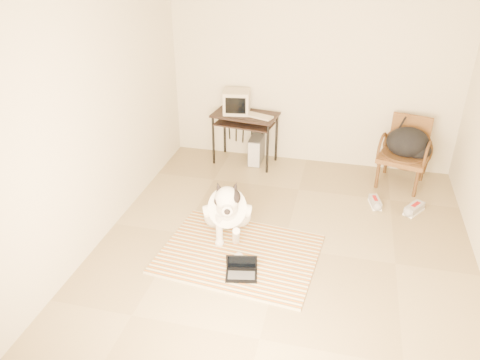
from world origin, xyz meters
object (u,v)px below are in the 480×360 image
(dog, at_px, (227,210))
(crt_monitor, at_px, (237,102))
(backpack, at_px, (410,144))
(laptop, at_px, (242,270))
(pc_tower, at_px, (256,150))
(rattan_chair, at_px, (405,152))
(computer_desk, at_px, (245,121))

(dog, xyz_separation_m, crt_monitor, (-0.36, 1.89, 0.58))
(backpack, bearing_deg, laptop, -125.61)
(crt_monitor, distance_m, pc_tower, 0.77)
(rattan_chair, relative_size, backpack, 1.57)
(dog, height_order, laptop, dog)
(pc_tower, bearing_deg, backpack, -5.88)
(computer_desk, distance_m, rattan_chair, 2.21)
(dog, distance_m, pc_tower, 1.91)
(crt_monitor, distance_m, backpack, 2.39)
(computer_desk, height_order, rattan_chair, rattan_chair)
(pc_tower, height_order, rattan_chair, rattan_chair)
(dog, distance_m, laptop, 0.77)
(laptop, height_order, backpack, backpack)
(computer_desk, relative_size, backpack, 1.66)
(pc_tower, relative_size, rattan_chair, 0.47)
(laptop, xyz_separation_m, computer_desk, (-0.55, 2.51, 0.57))
(pc_tower, distance_m, backpack, 2.12)
(computer_desk, bearing_deg, laptop, -77.73)
(dog, xyz_separation_m, backpack, (2.00, 1.69, 0.27))
(laptop, distance_m, pc_tower, 2.60)
(computer_desk, bearing_deg, rattan_chair, -2.99)
(computer_desk, bearing_deg, dog, -82.93)
(rattan_chair, xyz_separation_m, backpack, (0.03, -0.04, 0.14))
(crt_monitor, bearing_deg, rattan_chair, -3.86)
(computer_desk, relative_size, rattan_chair, 1.06)
(rattan_chair, bearing_deg, crt_monitor, 176.14)
(dog, relative_size, crt_monitor, 2.67)
(dog, relative_size, laptop, 3.04)
(laptop, distance_m, backpack, 2.94)
(pc_tower, height_order, backpack, backpack)
(laptop, height_order, computer_desk, computer_desk)
(laptop, bearing_deg, rattan_chair, 55.44)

